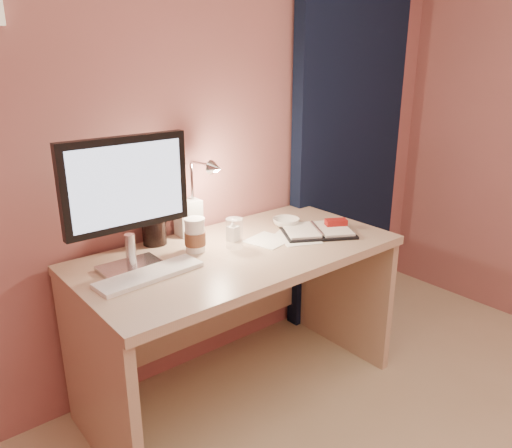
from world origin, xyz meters
TOP-DOWN VIEW (x-y plane):
  - room at (0.95, 1.69)m, footprint 3.50×3.50m
  - desk at (0.00, 1.45)m, footprint 1.40×0.70m
  - monitor at (-0.45, 1.48)m, footprint 0.49×0.18m
  - keyboard at (-0.43, 1.38)m, footprint 0.43×0.16m
  - planner at (0.43, 1.32)m, footprint 0.40×0.37m
  - paper_a at (0.17, 1.39)m, footprint 0.21×0.21m
  - paper_b at (0.29, 1.31)m, footprint 0.22×0.22m
  - paper_c at (0.29, 1.37)m, footprint 0.19×0.19m
  - coffee_cup at (-0.15, 1.49)m, footprint 0.09×0.09m
  - clear_cup at (0.00, 1.42)m, footprint 0.07×0.07m
  - bowl at (0.37, 1.48)m, footprint 0.13×0.13m
  - lotion_bottle at (0.05, 1.49)m, footprint 0.06×0.06m
  - dark_jar at (-0.25, 1.68)m, footprint 0.11×0.11m
  - product_box at (-0.06, 1.69)m, footprint 0.11×0.09m
  - desk_lamp at (-0.06, 1.60)m, footprint 0.11×0.23m

SIDE VIEW (x-z plane):
  - desk at x=0.00m, z-range 0.14..0.87m
  - paper_c at x=0.29m, z-range 0.73..0.73m
  - paper_b at x=0.29m, z-range 0.73..0.73m
  - paper_a at x=0.17m, z-range 0.73..0.73m
  - keyboard at x=-0.43m, z-range 0.73..0.75m
  - planner at x=0.43m, z-range 0.72..0.77m
  - bowl at x=0.37m, z-range 0.73..0.77m
  - lotion_bottle at x=0.05m, z-range 0.73..0.83m
  - clear_cup at x=0.00m, z-range 0.73..0.86m
  - coffee_cup at x=-0.15m, z-range 0.73..0.87m
  - dark_jar at x=-0.25m, z-range 0.73..0.88m
  - product_box at x=-0.06m, z-range 0.73..0.90m
  - desk_lamp at x=-0.06m, z-range 0.78..1.14m
  - monitor at x=-0.45m, z-range 0.78..1.31m
  - room at x=0.95m, z-range -0.61..2.89m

